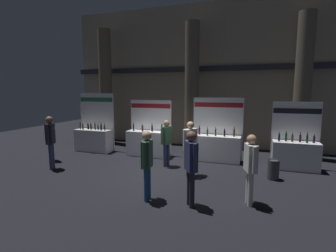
{
  "coord_description": "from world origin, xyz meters",
  "views": [
    {
      "loc": [
        2.75,
        -7.93,
        2.71
      ],
      "look_at": [
        -0.21,
        0.73,
        1.43
      ],
      "focal_mm": 27.16,
      "sensor_mm": 36.0,
      "label": 1
    }
  ],
  "objects_px": {
    "visitor_0": "(191,162)",
    "exhibitor_booth_1": "(148,141)",
    "visitor_1": "(50,138)",
    "exhibitor_booth_2": "(216,145)",
    "visitor_3": "(166,139)",
    "exhibitor_booth_3": "(295,153)",
    "visitor_6": "(147,160)",
    "exhibitor_booth_0": "(94,137)",
    "visitor_2": "(251,163)",
    "visitor_4": "(50,136)",
    "trash_bin": "(273,170)",
    "visitor_5": "(190,143)"
  },
  "relations": [
    {
      "from": "visitor_0",
      "to": "exhibitor_booth_1",
      "type": "bearing_deg",
      "value": -178.21
    },
    {
      "from": "visitor_1",
      "to": "exhibitor_booth_2",
      "type": "bearing_deg",
      "value": -82.53
    },
    {
      "from": "exhibitor_booth_1",
      "to": "visitor_0",
      "type": "height_order",
      "value": "exhibitor_booth_1"
    },
    {
      "from": "exhibitor_booth_2",
      "to": "visitor_3",
      "type": "relative_size",
      "value": 1.45
    },
    {
      "from": "exhibitor_booth_3",
      "to": "exhibitor_booth_1",
      "type": "bearing_deg",
      "value": 179.22
    },
    {
      "from": "exhibitor_booth_3",
      "to": "visitor_3",
      "type": "distance_m",
      "value": 4.48
    },
    {
      "from": "visitor_0",
      "to": "visitor_6",
      "type": "distance_m",
      "value": 1.1
    },
    {
      "from": "exhibitor_booth_0",
      "to": "visitor_6",
      "type": "xyz_separation_m",
      "value": [
        4.35,
        -4.01,
        0.41
      ]
    },
    {
      "from": "visitor_2",
      "to": "visitor_4",
      "type": "distance_m",
      "value": 7.56
    },
    {
      "from": "trash_bin",
      "to": "visitor_1",
      "type": "distance_m",
      "value": 7.38
    },
    {
      "from": "exhibitor_booth_0",
      "to": "exhibitor_booth_3",
      "type": "bearing_deg",
      "value": -0.29
    },
    {
      "from": "visitor_0",
      "to": "exhibitor_booth_3",
      "type": "bearing_deg",
      "value": 112.16
    },
    {
      "from": "visitor_0",
      "to": "visitor_3",
      "type": "bearing_deg",
      "value": 176.11
    },
    {
      "from": "trash_bin",
      "to": "visitor_6",
      "type": "relative_size",
      "value": 0.35
    },
    {
      "from": "exhibitor_booth_1",
      "to": "visitor_4",
      "type": "bearing_deg",
      "value": -149.35
    },
    {
      "from": "visitor_4",
      "to": "visitor_6",
      "type": "height_order",
      "value": "visitor_6"
    },
    {
      "from": "exhibitor_booth_2",
      "to": "visitor_6",
      "type": "xyz_separation_m",
      "value": [
        -1.08,
        -4.17,
        0.43
      ]
    },
    {
      "from": "trash_bin",
      "to": "visitor_4",
      "type": "relative_size",
      "value": 0.37
    },
    {
      "from": "visitor_2",
      "to": "trash_bin",
      "type": "bearing_deg",
      "value": -35.46
    },
    {
      "from": "visitor_0",
      "to": "visitor_2",
      "type": "relative_size",
      "value": 1.06
    },
    {
      "from": "trash_bin",
      "to": "visitor_5",
      "type": "relative_size",
      "value": 0.35
    },
    {
      "from": "exhibitor_booth_0",
      "to": "visitor_0",
      "type": "bearing_deg",
      "value": -36.21
    },
    {
      "from": "visitor_4",
      "to": "trash_bin",
      "type": "bearing_deg",
      "value": -147.65
    },
    {
      "from": "exhibitor_booth_2",
      "to": "visitor_0",
      "type": "bearing_deg",
      "value": -89.73
    },
    {
      "from": "trash_bin",
      "to": "visitor_0",
      "type": "relative_size",
      "value": 0.34
    },
    {
      "from": "exhibitor_booth_1",
      "to": "visitor_4",
      "type": "distance_m",
      "value": 3.84
    },
    {
      "from": "visitor_0",
      "to": "visitor_4",
      "type": "distance_m",
      "value": 6.45
    },
    {
      "from": "visitor_0",
      "to": "visitor_5",
      "type": "xyz_separation_m",
      "value": [
        -0.55,
        2.12,
        -0.01
      ]
    },
    {
      "from": "visitor_1",
      "to": "visitor_6",
      "type": "xyz_separation_m",
      "value": [
        4.15,
        -1.25,
        -0.06
      ]
    },
    {
      "from": "exhibitor_booth_3",
      "to": "visitor_2",
      "type": "xyz_separation_m",
      "value": [
        -1.43,
        -3.41,
        0.43
      ]
    },
    {
      "from": "visitor_5",
      "to": "exhibitor_booth_2",
      "type": "bearing_deg",
      "value": 12.09
    },
    {
      "from": "visitor_4",
      "to": "visitor_6",
      "type": "xyz_separation_m",
      "value": [
        5.0,
        -2.1,
        0.05
      ]
    },
    {
      "from": "exhibitor_booth_3",
      "to": "visitor_3",
      "type": "height_order",
      "value": "exhibitor_booth_3"
    },
    {
      "from": "exhibitor_booth_0",
      "to": "visitor_2",
      "type": "bearing_deg",
      "value": -27.04
    },
    {
      "from": "exhibitor_booth_0",
      "to": "trash_bin",
      "type": "xyz_separation_m",
      "value": [
        7.41,
        -1.39,
        -0.32
      ]
    },
    {
      "from": "exhibitor_booth_0",
      "to": "exhibitor_booth_2",
      "type": "bearing_deg",
      "value": 1.68
    },
    {
      "from": "visitor_4",
      "to": "visitor_3",
      "type": "bearing_deg",
      "value": -141.75
    },
    {
      "from": "exhibitor_booth_0",
      "to": "visitor_6",
      "type": "distance_m",
      "value": 5.93
    },
    {
      "from": "trash_bin",
      "to": "visitor_1",
      "type": "height_order",
      "value": "visitor_1"
    },
    {
      "from": "exhibitor_booth_1",
      "to": "visitor_1",
      "type": "distance_m",
      "value": 3.74
    },
    {
      "from": "exhibitor_booth_2",
      "to": "visitor_2",
      "type": "distance_m",
      "value": 3.86
    },
    {
      "from": "exhibitor_booth_3",
      "to": "visitor_6",
      "type": "bearing_deg",
      "value": -133.96
    },
    {
      "from": "visitor_2",
      "to": "exhibitor_booth_1",
      "type": "bearing_deg",
      "value": 31.97
    },
    {
      "from": "exhibitor_booth_1",
      "to": "trash_bin",
      "type": "distance_m",
      "value": 4.99
    },
    {
      "from": "exhibitor_booth_3",
      "to": "visitor_2",
      "type": "distance_m",
      "value": 3.72
    },
    {
      "from": "exhibitor_booth_3",
      "to": "visitor_6",
      "type": "xyz_separation_m",
      "value": [
        -3.83,
        -3.97,
        0.45
      ]
    },
    {
      "from": "visitor_0",
      "to": "exhibitor_booth_2",
      "type": "bearing_deg",
      "value": 147.07
    },
    {
      "from": "visitor_1",
      "to": "visitor_3",
      "type": "bearing_deg",
      "value": -87.89
    },
    {
      "from": "visitor_1",
      "to": "trash_bin",
      "type": "bearing_deg",
      "value": -100.9
    },
    {
      "from": "visitor_1",
      "to": "visitor_2",
      "type": "relative_size",
      "value": 1.09
    }
  ]
}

